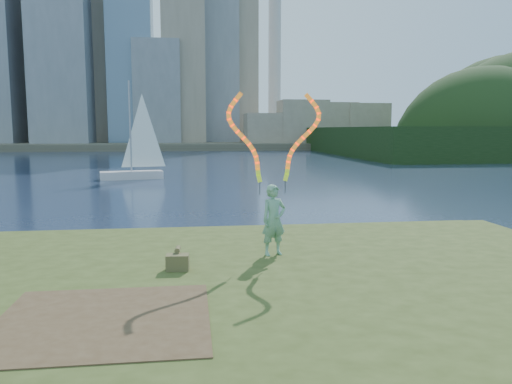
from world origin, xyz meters
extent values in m
plane|color=#192640|center=(0.00, 0.00, 0.00)|extent=(320.00, 320.00, 0.00)
cube|color=#354318|center=(0.00, -2.50, 0.15)|extent=(20.00, 18.00, 0.30)
cube|color=#354318|center=(0.00, -2.20, 0.40)|extent=(17.00, 15.00, 0.30)
cube|color=#354318|center=(0.00, -2.00, 0.65)|extent=(14.00, 12.00, 0.30)
cube|color=#47331E|center=(-2.20, -3.20, 0.81)|extent=(3.20, 3.00, 0.02)
cube|color=#4D4838|center=(0.00, 95.00, 0.60)|extent=(320.00, 40.00, 1.20)
cylinder|color=silver|center=(18.00, 102.00, 30.20)|extent=(2.80, 2.80, 58.00)
imported|color=#20784A|center=(1.02, 0.41, 1.62)|extent=(0.69, 0.55, 1.63)
cylinder|color=black|center=(0.70, 0.43, 2.36)|extent=(0.02, 0.02, 0.30)
cylinder|color=black|center=(1.32, 0.62, 2.36)|extent=(0.02, 0.02, 0.30)
cube|color=brown|center=(-1.15, -0.59, 0.97)|extent=(0.48, 0.34, 0.33)
cylinder|color=brown|center=(-1.15, -0.37, 1.19)|extent=(0.13, 0.31, 0.11)
cube|color=silver|center=(-5.27, 27.20, 0.27)|extent=(4.71, 2.29, 0.63)
cylinder|color=gray|center=(-5.27, 27.20, 3.79)|extent=(0.13, 0.13, 6.87)
camera|label=1|loc=(-0.83, -10.72, 3.68)|focal=35.00mm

